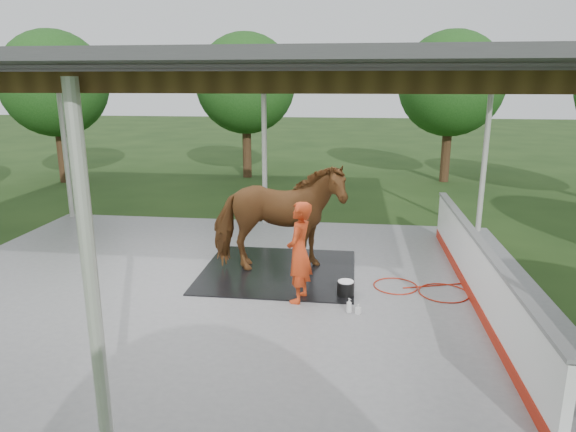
# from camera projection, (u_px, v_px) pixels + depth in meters

# --- Properties ---
(ground) EXTENTS (100.00, 100.00, 0.00)m
(ground) POSITION_uv_depth(u_px,v_px,m) (224.00, 291.00, 9.75)
(ground) COLOR #1E3814
(concrete_slab) EXTENTS (12.00, 10.00, 0.05)m
(concrete_slab) POSITION_uv_depth(u_px,v_px,m) (224.00, 290.00, 9.74)
(concrete_slab) COLOR slate
(concrete_slab) RESTS_ON ground
(pavilion_structure) EXTENTS (12.60, 10.60, 4.05)m
(pavilion_structure) POSITION_uv_depth(u_px,v_px,m) (216.00, 75.00, 8.75)
(pavilion_structure) COLOR beige
(pavilion_structure) RESTS_ON ground
(dasher_board) EXTENTS (0.16, 8.00, 1.15)m
(dasher_board) POSITION_uv_depth(u_px,v_px,m) (477.00, 273.00, 9.04)
(dasher_board) COLOR #AB1F0E
(dasher_board) RESTS_ON concrete_slab
(tree_belt) EXTENTS (28.00, 28.00, 5.80)m
(tree_belt) POSITION_uv_depth(u_px,v_px,m) (245.00, 86.00, 9.62)
(tree_belt) COLOR #382314
(tree_belt) RESTS_ON ground
(rubber_mat) EXTENTS (3.12, 2.93, 0.02)m
(rubber_mat) POSITION_uv_depth(u_px,v_px,m) (278.00, 271.00, 10.63)
(rubber_mat) COLOR black
(rubber_mat) RESTS_ON concrete_slab
(horse) EXTENTS (2.81, 1.62, 2.24)m
(horse) POSITION_uv_depth(u_px,v_px,m) (278.00, 218.00, 10.34)
(horse) COLOR brown
(horse) RESTS_ON rubber_mat
(handler) EXTENTS (0.56, 0.74, 1.82)m
(handler) POSITION_uv_depth(u_px,v_px,m) (299.00, 252.00, 9.00)
(handler) COLOR red
(handler) RESTS_ON concrete_slab
(wash_bucket) EXTENTS (0.31, 0.31, 0.29)m
(wash_bucket) POSITION_uv_depth(u_px,v_px,m) (346.00, 288.00, 9.38)
(wash_bucket) COLOR black
(wash_bucket) RESTS_ON concrete_slab
(soap_bottle_a) EXTENTS (0.14, 0.14, 0.26)m
(soap_bottle_a) POSITION_uv_depth(u_px,v_px,m) (349.00, 305.00, 8.70)
(soap_bottle_a) COLOR silver
(soap_bottle_a) RESTS_ON concrete_slab
(soap_bottle_b) EXTENTS (0.11, 0.11, 0.17)m
(soap_bottle_b) POSITION_uv_depth(u_px,v_px,m) (358.00, 309.00, 8.67)
(soap_bottle_b) COLOR #338CD8
(soap_bottle_b) RESTS_ON concrete_slab
(hose_coil) EXTENTS (1.75, 1.11, 0.02)m
(hose_coil) POSITION_uv_depth(u_px,v_px,m) (422.00, 290.00, 9.67)
(hose_coil) COLOR #A41F0B
(hose_coil) RESTS_ON concrete_slab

